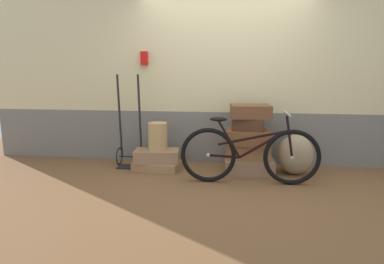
{
  "coord_description": "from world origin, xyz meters",
  "views": [
    {
      "loc": [
        0.14,
        -4.29,
        1.44
      ],
      "look_at": [
        -0.43,
        0.21,
        0.58
      ],
      "focal_mm": 31.28,
      "sensor_mm": 36.0,
      "label": 1
    }
  ],
  "objects_px": {
    "suitcase_2": "(249,165)",
    "suitcase_1": "(157,156)",
    "burlap_sack": "(295,155)",
    "bicycle": "(249,155)",
    "suitcase_4": "(249,137)",
    "suitcase_6": "(250,111)",
    "suitcase_5": "(248,124)",
    "luggage_trolley": "(130,144)",
    "suitcase_0": "(157,165)",
    "wicker_basket": "(158,136)",
    "suitcase_3": "(249,151)"
  },
  "relations": [
    {
      "from": "suitcase_0",
      "to": "suitcase_2",
      "type": "relative_size",
      "value": 0.96
    },
    {
      "from": "wicker_basket",
      "to": "suitcase_3",
      "type": "bearing_deg",
      "value": 1.11
    },
    {
      "from": "suitcase_4",
      "to": "suitcase_5",
      "type": "height_order",
      "value": "suitcase_5"
    },
    {
      "from": "suitcase_3",
      "to": "suitcase_6",
      "type": "bearing_deg",
      "value": -20.1
    },
    {
      "from": "suitcase_2",
      "to": "suitcase_5",
      "type": "relative_size",
      "value": 1.6
    },
    {
      "from": "wicker_basket",
      "to": "bicycle",
      "type": "relative_size",
      "value": 0.22
    },
    {
      "from": "wicker_basket",
      "to": "suitcase_4",
      "type": "bearing_deg",
      "value": 0.14
    },
    {
      "from": "burlap_sack",
      "to": "bicycle",
      "type": "distance_m",
      "value": 0.8
    },
    {
      "from": "suitcase_3",
      "to": "suitcase_4",
      "type": "xyz_separation_m",
      "value": [
        -0.01,
        -0.02,
        0.2
      ]
    },
    {
      "from": "suitcase_1",
      "to": "burlap_sack",
      "type": "bearing_deg",
      "value": -4.43
    },
    {
      "from": "suitcase_4",
      "to": "burlap_sack",
      "type": "bearing_deg",
      "value": 6.73
    },
    {
      "from": "suitcase_1",
      "to": "luggage_trolley",
      "type": "xyz_separation_m",
      "value": [
        -0.44,
        0.14,
        0.13
      ]
    },
    {
      "from": "suitcase_6",
      "to": "bicycle",
      "type": "height_order",
      "value": "suitcase_6"
    },
    {
      "from": "suitcase_1",
      "to": "wicker_basket",
      "type": "bearing_deg",
      "value": 63.49
    },
    {
      "from": "suitcase_2",
      "to": "wicker_basket",
      "type": "distance_m",
      "value": 1.36
    },
    {
      "from": "suitcase_0",
      "to": "suitcase_1",
      "type": "height_order",
      "value": "suitcase_1"
    },
    {
      "from": "suitcase_1",
      "to": "suitcase_2",
      "type": "xyz_separation_m",
      "value": [
        1.32,
        0.03,
        -0.11
      ]
    },
    {
      "from": "wicker_basket",
      "to": "luggage_trolley",
      "type": "height_order",
      "value": "luggage_trolley"
    },
    {
      "from": "suitcase_5",
      "to": "luggage_trolley",
      "type": "relative_size",
      "value": 0.31
    },
    {
      "from": "suitcase_4",
      "to": "suitcase_6",
      "type": "relative_size",
      "value": 1.12
    },
    {
      "from": "suitcase_0",
      "to": "suitcase_5",
      "type": "height_order",
      "value": "suitcase_5"
    },
    {
      "from": "burlap_sack",
      "to": "suitcase_0",
      "type": "bearing_deg",
      "value": -179.09
    },
    {
      "from": "suitcase_0",
      "to": "suitcase_3",
      "type": "relative_size",
      "value": 1.07
    },
    {
      "from": "suitcase_4",
      "to": "suitcase_6",
      "type": "distance_m",
      "value": 0.36
    },
    {
      "from": "suitcase_2",
      "to": "suitcase_6",
      "type": "bearing_deg",
      "value": 98.29
    },
    {
      "from": "suitcase_4",
      "to": "wicker_basket",
      "type": "xyz_separation_m",
      "value": [
        -1.29,
        -0.0,
        -0.02
      ]
    },
    {
      "from": "suitcase_5",
      "to": "burlap_sack",
      "type": "bearing_deg",
      "value": 7.21
    },
    {
      "from": "suitcase_4",
      "to": "wicker_basket",
      "type": "relative_size",
      "value": 1.54
    },
    {
      "from": "suitcase_6",
      "to": "suitcase_3",
      "type": "bearing_deg",
      "value": 151.91
    },
    {
      "from": "suitcase_3",
      "to": "wicker_basket",
      "type": "height_order",
      "value": "wicker_basket"
    },
    {
      "from": "suitcase_0",
      "to": "luggage_trolley",
      "type": "relative_size",
      "value": 0.47
    },
    {
      "from": "suitcase_2",
      "to": "suitcase_6",
      "type": "xyz_separation_m",
      "value": [
        -0.0,
        0.02,
        0.77
      ]
    },
    {
      "from": "suitcase_5",
      "to": "wicker_basket",
      "type": "xyz_separation_m",
      "value": [
        -1.28,
        0.0,
        -0.2
      ]
    },
    {
      "from": "suitcase_2",
      "to": "suitcase_4",
      "type": "bearing_deg",
      "value": 176.64
    },
    {
      "from": "suitcase_1",
      "to": "burlap_sack",
      "type": "distance_m",
      "value": 1.94
    },
    {
      "from": "wicker_basket",
      "to": "suitcase_0",
      "type": "bearing_deg",
      "value": -122.24
    },
    {
      "from": "suitcase_0",
      "to": "bicycle",
      "type": "distance_m",
      "value": 1.4
    },
    {
      "from": "luggage_trolley",
      "to": "burlap_sack",
      "type": "relative_size",
      "value": 2.45
    },
    {
      "from": "bicycle",
      "to": "suitcase_0",
      "type": "bearing_deg",
      "value": 161.49
    },
    {
      "from": "wicker_basket",
      "to": "luggage_trolley",
      "type": "bearing_deg",
      "value": 165.77
    },
    {
      "from": "burlap_sack",
      "to": "bicycle",
      "type": "height_order",
      "value": "bicycle"
    },
    {
      "from": "bicycle",
      "to": "burlap_sack",
      "type": "bearing_deg",
      "value": 35.65
    },
    {
      "from": "suitcase_4",
      "to": "suitcase_5",
      "type": "xyz_separation_m",
      "value": [
        -0.01,
        -0.01,
        0.18
      ]
    },
    {
      "from": "suitcase_2",
      "to": "suitcase_3",
      "type": "bearing_deg",
      "value": 110.83
    },
    {
      "from": "suitcase_5",
      "to": "wicker_basket",
      "type": "relative_size",
      "value": 1.08
    },
    {
      "from": "suitcase_2",
      "to": "suitcase_1",
      "type": "bearing_deg",
      "value": 179.77
    },
    {
      "from": "suitcase_0",
      "to": "bicycle",
      "type": "xyz_separation_m",
      "value": [
        1.3,
        -0.43,
        0.31
      ]
    },
    {
      "from": "suitcase_6",
      "to": "luggage_trolley",
      "type": "distance_m",
      "value": 1.83
    },
    {
      "from": "suitcase_2",
      "to": "luggage_trolley",
      "type": "relative_size",
      "value": 0.49
    },
    {
      "from": "luggage_trolley",
      "to": "suitcase_0",
      "type": "bearing_deg",
      "value": -17.61
    }
  ]
}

